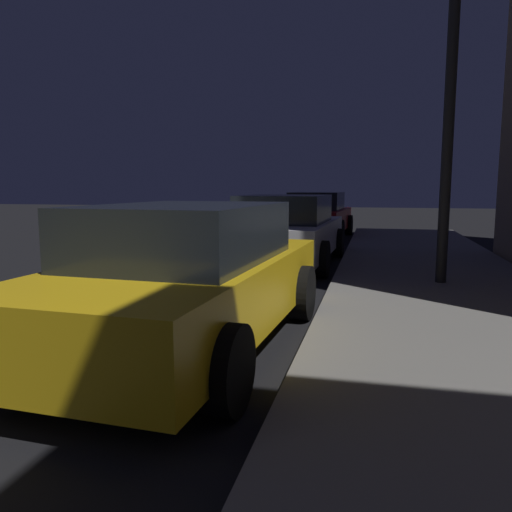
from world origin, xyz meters
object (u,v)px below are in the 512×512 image
car_red (317,216)px  street_lamp (454,14)px  car_yellow_cab (188,277)px  car_white (286,230)px

car_red → street_lamp: bearing=-70.3°
car_yellow_cab → street_lamp: (2.79, 3.40, 3.33)m
car_white → street_lamp: bearing=-37.3°
car_red → street_lamp: street_lamp is taller
car_red → car_yellow_cab: bearing=-90.0°
car_white → car_red: same height
car_white → street_lamp: (2.79, -2.12, 3.34)m
car_white → street_lamp: street_lamp is taller
car_white → car_red: size_ratio=1.05×
car_white → street_lamp: 4.84m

